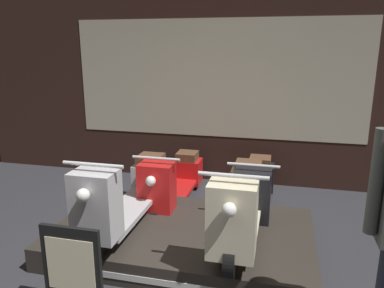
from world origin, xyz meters
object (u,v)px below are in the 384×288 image
at_px(scooter_display_left, 127,194).
at_px(scooter_backrow_0, 173,182).
at_px(scooter_display_right, 241,205).
at_px(scooter_backrow_1, 256,189).
at_px(price_sign_board, 72,270).

bearing_deg(scooter_display_left, scooter_backrow_0, 79.70).
relative_size(scooter_display_right, scooter_backrow_1, 1.00).
height_order(scooter_display_right, scooter_backrow_1, scooter_display_right).
bearing_deg(scooter_backrow_1, scooter_display_right, -94.27).
height_order(scooter_display_left, scooter_backrow_0, scooter_display_left).
distance_m(scooter_display_left, scooter_display_right, 1.16).
height_order(scooter_backrow_1, price_sign_board, scooter_backrow_1).
distance_m(scooter_display_left, scooter_backrow_1, 1.62).
height_order(scooter_backrow_0, scooter_backrow_1, same).
distance_m(scooter_display_left, price_sign_board, 1.09).
bearing_deg(scooter_display_left, scooter_backrow_1, 39.85).
relative_size(scooter_display_left, scooter_backrow_0, 1.00).
distance_m(scooter_display_right, scooter_backrow_1, 1.06).
bearing_deg(scooter_backrow_0, scooter_display_left, -100.30).
xyz_separation_m(scooter_display_left, scooter_backrow_0, (0.19, 1.03, -0.24)).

